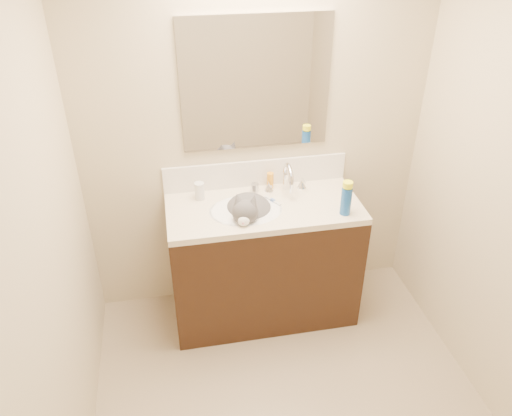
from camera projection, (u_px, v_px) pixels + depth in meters
name	position (u px, v px, depth m)	size (l,w,h in m)	color
room_shell	(316.00, 197.00, 1.93)	(2.24, 2.54, 2.52)	#C2B290
vanity_cabinet	(263.00, 263.00, 3.31)	(1.20, 0.55, 0.82)	black
counter_slab	(264.00, 208.00, 3.09)	(1.20, 0.55, 0.04)	beige
basin	(246.00, 220.00, 3.07)	(0.45, 0.36, 0.14)	white
faucet	(287.00, 180.00, 3.17)	(0.28, 0.20, 0.21)	silver
cat	(249.00, 213.00, 3.06)	(0.39, 0.45, 0.33)	#494749
backsplash	(256.00, 173.00, 3.25)	(1.20, 0.02, 0.18)	silver
mirror	(256.00, 84.00, 2.94)	(0.90, 0.02, 0.80)	white
pill_bottle	(199.00, 191.00, 3.12)	(0.06, 0.06, 0.11)	silver
pill_label	(200.00, 193.00, 3.12)	(0.06, 0.06, 0.04)	#E24D25
silver_jar	(255.00, 188.00, 3.21)	(0.05, 0.05, 0.06)	#B7B7BC
amber_bottle	(270.00, 181.00, 3.24)	(0.04, 0.04, 0.11)	orange
toothbrush	(273.00, 201.00, 3.12)	(0.01, 0.14, 0.01)	silver
toothbrush_head	(273.00, 200.00, 3.11)	(0.02, 0.03, 0.02)	#5B78C1
spray_can	(346.00, 201.00, 2.95)	(0.06, 0.06, 0.17)	#174FA4
spray_cap	(348.00, 185.00, 2.89)	(0.06, 0.06, 0.04)	#FBFF1A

